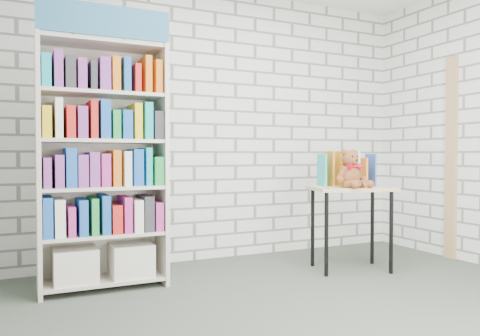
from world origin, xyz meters
name	(u,v)px	position (x,y,z in m)	size (l,w,h in m)	color
ground	(329,318)	(0.00, 0.00, 0.00)	(4.50, 4.50, 0.00)	#3C463B
room_shell	(331,47)	(0.00, 0.00, 1.78)	(4.52, 4.02, 2.81)	silver
bookshelf	(103,163)	(-1.24, 1.36, 1.02)	(0.99, 0.39, 2.23)	beige
display_table	(351,198)	(0.96, 1.00, 0.67)	(0.84, 0.68, 0.78)	tan
table_books	(346,170)	(1.00, 1.11, 0.93)	(0.55, 0.35, 0.30)	#2AB7B1
teddy_bear	(351,172)	(0.89, 0.90, 0.92)	(0.33, 0.30, 0.35)	brown
door_trim	(451,158)	(2.23, 0.95, 1.05)	(0.05, 0.12, 2.10)	tan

